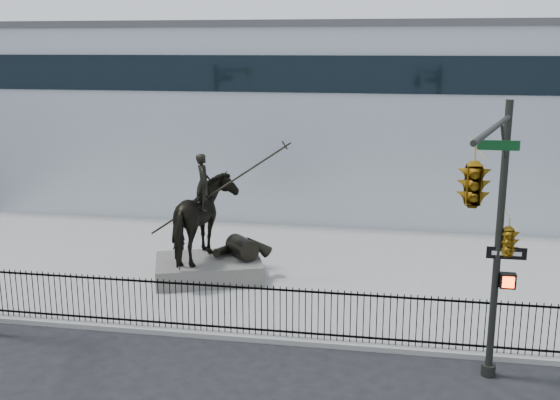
# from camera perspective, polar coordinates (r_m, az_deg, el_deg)

# --- Properties ---
(ground) EXTENTS (120.00, 120.00, 0.00)m
(ground) POSITION_cam_1_polar(r_m,az_deg,el_deg) (18.28, -5.20, -13.45)
(ground) COLOR black
(ground) RESTS_ON ground
(plaza) EXTENTS (30.00, 12.00, 0.15)m
(plaza) POSITION_cam_1_polar(r_m,az_deg,el_deg) (24.54, -0.95, -6.06)
(plaza) COLOR gray
(plaza) RESTS_ON ground
(building) EXTENTS (44.00, 14.00, 9.00)m
(building) POSITION_cam_1_polar(r_m,az_deg,el_deg) (36.19, 2.93, 7.41)
(building) COLOR #B0B9C0
(building) RESTS_ON ground
(picket_fence) EXTENTS (22.10, 0.10, 1.50)m
(picket_fence) POSITION_cam_1_polar(r_m,az_deg,el_deg) (19.00, -4.27, -9.36)
(picket_fence) COLOR black
(picket_fence) RESTS_ON plaza
(statue_plinth) EXTENTS (4.29, 3.58, 0.69)m
(statue_plinth) POSITION_cam_1_polar(r_m,az_deg,el_deg) (23.50, -6.23, -5.95)
(statue_plinth) COLOR #504D49
(statue_plinth) RESTS_ON plaza
(equestrian_statue) EXTENTS (4.47, 3.55, 3.98)m
(equestrian_statue) POSITION_cam_1_polar(r_m,az_deg,el_deg) (22.98, -6.17, -1.74)
(equestrian_statue) COLOR black
(equestrian_statue) RESTS_ON statue_plinth
(traffic_signal_right) EXTENTS (2.17, 6.86, 7.00)m
(traffic_signal_right) POSITION_cam_1_polar(r_m,az_deg,el_deg) (14.29, 17.99, -0.98)
(traffic_signal_right) COLOR black
(traffic_signal_right) RESTS_ON ground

